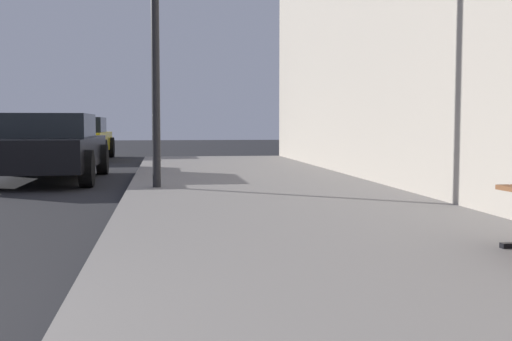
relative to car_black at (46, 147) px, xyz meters
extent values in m
cylinder|color=black|center=(2.10, -3.11, 1.52)|extent=(0.12, 0.12, 4.03)
cube|color=black|center=(0.00, -0.05, -0.10)|extent=(1.81, 4.43, 0.55)
cube|color=black|center=(0.00, 0.17, 0.40)|extent=(1.60, 1.99, 0.45)
cylinder|color=black|center=(0.91, -1.47, -0.33)|extent=(0.22, 0.64, 0.64)
cylinder|color=black|center=(0.91, 1.37, -0.33)|extent=(0.22, 0.64, 0.64)
cylinder|color=black|center=(-0.91, 1.37, -0.33)|extent=(0.22, 0.64, 0.64)
cube|color=yellow|center=(-0.35, 7.07, -0.10)|extent=(1.72, 4.19, 0.55)
cube|color=black|center=(-0.35, 7.28, 0.40)|extent=(1.51, 1.88, 0.45)
cylinder|color=black|center=(0.51, 5.73, -0.33)|extent=(0.22, 0.64, 0.64)
cylinder|color=black|center=(-1.21, 5.73, -0.33)|extent=(0.22, 0.64, 0.64)
cylinder|color=black|center=(0.51, 8.41, -0.33)|extent=(0.22, 0.64, 0.64)
cylinder|color=black|center=(-1.21, 8.41, -0.33)|extent=(0.22, 0.64, 0.64)
camera|label=1|loc=(2.21, -12.58, 0.43)|focal=44.97mm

